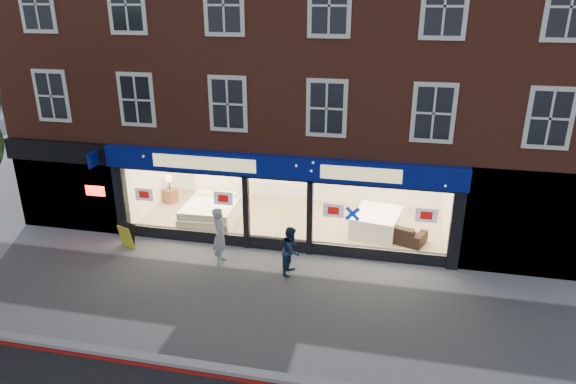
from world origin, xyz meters
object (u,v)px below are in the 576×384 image
(display_bed, at_px, (212,209))
(mattress_stack, at_px, (377,222))
(sofa, at_px, (394,230))
(pedestrian_grey, at_px, (220,236))
(a_board, at_px, (128,236))
(pedestrian_blue, at_px, (291,250))

(display_bed, relative_size, mattress_stack, 1.14)
(display_bed, bearing_deg, sofa, -4.48)
(mattress_stack, bearing_deg, pedestrian_grey, -146.68)
(a_board, distance_m, pedestrian_blue, 5.66)
(sofa, distance_m, pedestrian_grey, 5.90)
(pedestrian_blue, bearing_deg, pedestrian_grey, 92.19)
(sofa, bearing_deg, a_board, 36.19)
(display_bed, relative_size, pedestrian_blue, 1.61)
(sofa, bearing_deg, pedestrian_grey, 47.70)
(mattress_stack, xyz_separation_m, pedestrian_blue, (-2.36, -3.21, 0.28))
(mattress_stack, height_order, sofa, mattress_stack)
(display_bed, xyz_separation_m, mattress_stack, (5.98, 0.16, 0.00))
(pedestrian_grey, bearing_deg, sofa, -70.80)
(mattress_stack, xyz_separation_m, a_board, (-8.00, -2.76, -0.05))
(mattress_stack, distance_m, sofa, 0.72)
(mattress_stack, bearing_deg, a_board, -160.99)
(sofa, height_order, a_board, a_board)
(pedestrian_grey, height_order, pedestrian_blue, pedestrian_grey)
(pedestrian_grey, xyz_separation_m, pedestrian_blue, (2.28, -0.15, -0.17))
(mattress_stack, distance_m, a_board, 8.46)
(a_board, height_order, pedestrian_grey, pedestrian_grey)
(display_bed, distance_m, sofa, 6.59)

